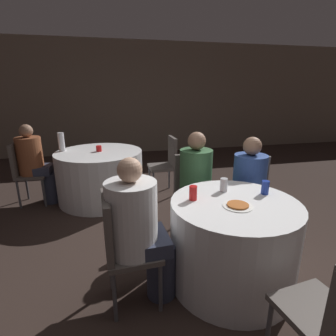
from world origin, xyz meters
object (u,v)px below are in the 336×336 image
object	(u,v)px
chair_near_northeast	(249,187)
soda_can_red	(193,193)
person_blue_shirt	(248,188)
table_near	(232,242)
table_far	(101,175)
chair_far_east	(167,160)
chair_near_north	(192,186)
person_green_jacket	(197,185)
soda_can_blue	(265,187)
chair_near_west	(120,242)
person_white_shirt	(140,230)
person_floral_shirt	(36,164)
bottle_far	(61,142)
chair_far_west	(25,168)
soda_can_silver	(224,185)
pizza_plate_near	(238,205)

from	to	relation	value
chair_near_northeast	soda_can_red	bearing A→B (deg)	72.27
person_blue_shirt	table_near	bearing A→B (deg)	90.00
table_far	chair_far_east	world-z (taller)	chair_far_east
table_near	table_far	bearing A→B (deg)	118.21
table_near	table_far	size ratio (longest dim) A/B	0.84
chair_near_north	table_near	bearing A→B (deg)	90.00
person_green_jacket	chair_far_east	bearing A→B (deg)	-92.06
soda_can_blue	chair_near_west	bearing A→B (deg)	-173.09
chair_near_north	person_white_shirt	bearing A→B (deg)	49.79
chair_near_west	soda_can_blue	distance (m)	1.31
table_far	person_white_shirt	world-z (taller)	person_white_shirt
person_green_jacket	person_floral_shirt	distance (m)	2.41
chair_near_north	chair_far_east	xyz separation A→B (m)	(-0.03, 1.21, 0.00)
chair_near_west	bottle_far	bearing A→B (deg)	-165.84
chair_far_west	person_white_shirt	size ratio (longest dim) A/B	0.77
soda_can_blue	bottle_far	world-z (taller)	bottle_far
person_green_jacket	person_floral_shirt	xyz separation A→B (m)	(-1.98, 1.38, -0.02)
soda_can_red	chair_far_east	bearing A→B (deg)	83.29
chair_near_west	chair_near_north	bearing A→B (deg)	135.26
soda_can_red	bottle_far	world-z (taller)	bottle_far
person_floral_shirt	soda_can_red	xyz separation A→B (m)	(1.70, -2.05, 0.22)
person_green_jacket	person_floral_shirt	world-z (taller)	person_green_jacket
person_white_shirt	soda_can_silver	distance (m)	0.87
table_near	chair_far_west	xyz separation A→B (m)	(-2.19, 2.18, 0.17)
chair_near_west	person_green_jacket	size ratio (longest dim) A/B	0.76
table_far	chair_near_west	size ratio (longest dim) A/B	1.39
person_floral_shirt	soda_can_red	bearing A→B (deg)	42.75
chair_near_northeast	chair_near_north	xyz separation A→B (m)	(-0.63, 0.19, 0.00)
person_white_shirt	soda_can_blue	size ratio (longest dim) A/B	9.79
soda_can_silver	chair_near_northeast	bearing A→B (deg)	41.87
person_floral_shirt	bottle_far	bearing A→B (deg)	107.98
chair_near_north	chair_near_west	xyz separation A→B (m)	(-0.89, -1.00, 0.00)
person_blue_shirt	person_green_jacket	world-z (taller)	person_green_jacket
chair_near_west	person_blue_shirt	distance (m)	1.58
person_green_jacket	pizza_plate_near	distance (m)	0.88
chair_near_west	soda_can_blue	world-z (taller)	chair_near_west
soda_can_blue	person_green_jacket	bearing A→B (deg)	118.99
chair_far_west	table_far	bearing A→B (deg)	90.00
table_far	pizza_plate_near	xyz separation A→B (m)	(1.12, -2.20, 0.39)
chair_near_northeast	person_blue_shirt	distance (m)	0.17
person_green_jacket	soda_can_silver	size ratio (longest dim) A/B	9.87
soda_can_silver	chair_far_east	bearing A→B (deg)	92.75
chair_far_east	person_floral_shirt	xyz separation A→B (m)	(-1.94, 0.02, 0.05)
bottle_far	pizza_plate_near	bearing A→B (deg)	-54.85
soda_can_red	person_floral_shirt	bearing A→B (deg)	129.74
table_near	person_blue_shirt	size ratio (longest dim) A/B	0.93
soda_can_red	person_blue_shirt	bearing A→B (deg)	32.20
chair_far_east	person_blue_shirt	xyz separation A→B (m)	(0.56, -1.52, 0.05)
chair_near_west	person_blue_shirt	size ratio (longest dim) A/B	0.80
person_green_jacket	person_blue_shirt	bearing A→B (deg)	159.25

